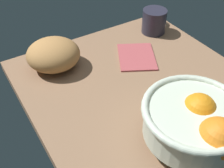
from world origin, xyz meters
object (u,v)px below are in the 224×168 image
napkin_folded (137,56)px  mug (154,21)px  fruit_bowl (196,122)px  bread_loaf (53,54)px

napkin_folded → mug: 17.79cm
napkin_folded → mug: size_ratio=1.33×
fruit_bowl → napkin_folded: bearing=164.9°
fruit_bowl → bread_loaf: 44.67cm
bread_loaf → napkin_folded: bread_loaf is taller
fruit_bowl → mug: 48.98cm
bread_loaf → mug: 37.89cm
bread_loaf → mug: (-0.88, 37.88, -0.30)cm
napkin_folded → fruit_bowl: bearing=-15.1°
napkin_folded → bread_loaf: bearing=-111.0°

